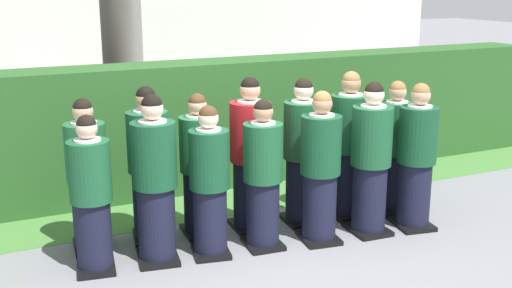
{
  "coord_description": "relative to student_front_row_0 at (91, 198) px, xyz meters",
  "views": [
    {
      "loc": [
        -2.74,
        -5.52,
        2.73
      ],
      "look_at": [
        0.0,
        0.27,
        1.05
      ],
      "focal_mm": 44.18,
      "sensor_mm": 36.0,
      "label": 1
    }
  ],
  "objects": [
    {
      "name": "ground_plane",
      "position": [
        1.75,
        -0.21,
        -0.73
      ],
      "size": [
        60.0,
        60.0,
        0.0
      ],
      "primitive_type": "plane",
      "color": "slate"
    },
    {
      "name": "student_front_row_0",
      "position": [
        0.0,
        0.0,
        0.0
      ],
      "size": [
        0.42,
        0.49,
        1.54
      ],
      "color": "black",
      "rests_on": "ground"
    },
    {
      "name": "student_front_row_1",
      "position": [
        0.61,
        -0.04,
        0.07
      ],
      "size": [
        0.46,
        0.54,
        1.68
      ],
      "color": "black",
      "rests_on": "ground"
    },
    {
      "name": "student_front_row_2",
      "position": [
        1.14,
        -0.13,
        0.01
      ],
      "size": [
        0.43,
        0.5,
        1.55
      ],
      "color": "black",
      "rests_on": "ground"
    },
    {
      "name": "student_front_row_3",
      "position": [
        1.71,
        -0.18,
        0.02
      ],
      "size": [
        0.41,
        0.48,
        1.57
      ],
      "color": "black",
      "rests_on": "ground"
    },
    {
      "name": "student_front_row_4",
      "position": [
        2.32,
        -0.3,
        0.05
      ],
      "size": [
        0.44,
        0.54,
        1.63
      ],
      "color": "black",
      "rests_on": "ground"
    },
    {
      "name": "student_front_row_5",
      "position": [
        2.94,
        -0.34,
        0.08
      ],
      "size": [
        0.44,
        0.54,
        1.69
      ],
      "color": "black",
      "rests_on": "ground"
    },
    {
      "name": "student_front_row_6",
      "position": [
        3.49,
        -0.43,
        0.06
      ],
      "size": [
        0.46,
        0.53,
        1.65
      ],
      "color": "black",
      "rests_on": "ground"
    },
    {
      "name": "student_rear_row_0",
      "position": [
        0.07,
        0.53,
        0.03
      ],
      "size": [
        0.41,
        0.49,
        1.59
      ],
      "color": "black",
      "rests_on": "ground"
    },
    {
      "name": "student_rear_row_1",
      "position": [
        0.7,
        0.49,
        0.07
      ],
      "size": [
        0.47,
        0.54,
        1.68
      ],
      "color": "black",
      "rests_on": "ground"
    },
    {
      "name": "student_rear_row_2",
      "position": [
        1.23,
        0.42,
        0.02
      ],
      "size": [
        0.41,
        0.47,
        1.57
      ],
      "color": "black",
      "rests_on": "ground"
    },
    {
      "name": "student_in_red_blazer",
      "position": [
        1.8,
        0.32,
        0.09
      ],
      "size": [
        0.45,
        0.55,
        1.72
      ],
      "color": "black",
      "rests_on": "ground"
    },
    {
      "name": "student_rear_row_4",
      "position": [
        2.41,
        0.23,
        0.07
      ],
      "size": [
        0.44,
        0.51,
        1.68
      ],
      "color": "black",
      "rests_on": "ground"
    },
    {
      "name": "student_rear_row_5",
      "position": [
        3.0,
        0.19,
        0.1
      ],
      "size": [
        0.45,
        0.52,
        1.73
      ],
      "color": "black",
      "rests_on": "ground"
    },
    {
      "name": "student_rear_row_6",
      "position": [
        3.56,
        0.07,
        0.03
      ],
      "size": [
        0.46,
        0.52,
        1.6
      ],
      "color": "black",
      "rests_on": "ground"
    },
    {
      "name": "hedge",
      "position": [
        1.75,
        2.01,
        0.11
      ],
      "size": [
        11.15,
        0.7,
        1.69
      ],
      "color": "#285623",
      "rests_on": "ground"
    },
    {
      "name": "lawn_strip",
      "position": [
        1.75,
        1.21,
        -0.73
      ],
      "size": [
        11.15,
        0.9,
        0.01
      ],
      "primitive_type": "cube",
      "color": "#477A38",
      "rests_on": "ground"
    }
  ]
}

